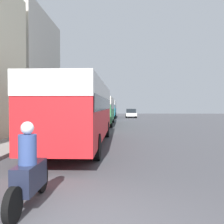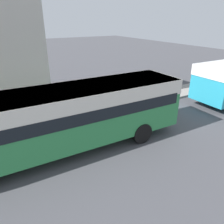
# 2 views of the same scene
# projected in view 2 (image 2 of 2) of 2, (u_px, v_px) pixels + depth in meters

# --- Properties ---
(bus_following) EXTENTS (2.53, 11.31, 2.85)m
(bus_following) POSITION_uv_depth(u_px,v_px,m) (60.00, 113.00, 9.13)
(bus_following) COLOR #2D8447
(bus_following) RESTS_ON ground_plane
(pedestrian_near_curb) EXTENTS (0.34, 0.34, 1.62)m
(pedestrian_near_curb) POSITION_uv_depth(u_px,v_px,m) (157.00, 89.00, 15.13)
(pedestrian_near_curb) COLOR #232838
(pedestrian_near_curb) RESTS_ON sidewalk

